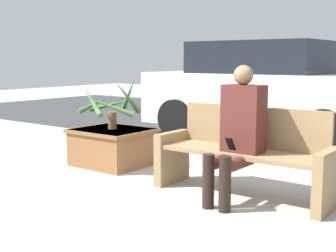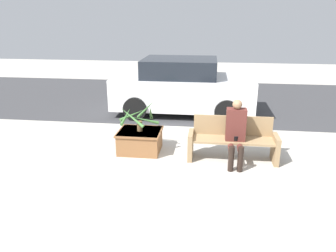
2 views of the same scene
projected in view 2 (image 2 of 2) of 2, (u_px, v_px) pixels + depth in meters
The scene contains 7 objects.
ground_plane at pixel (222, 178), 5.68m from camera, with size 30.00×30.00×0.00m, color #ADA89E.
road_surface at pixel (218, 99), 11.04m from camera, with size 20.00×6.00×0.01m, color #38383A.
bench at pixel (233, 140), 6.34m from camera, with size 1.71×0.50×0.83m.
person_seated at pixel (236, 131), 6.07m from camera, with size 0.37×0.62×1.23m.
planter_box at pixel (140, 140), 6.76m from camera, with size 0.88×0.78×0.44m.
potted_plant at pixel (139, 116), 6.59m from camera, with size 0.86×0.86×0.64m.
parked_car at pixel (182, 87), 9.30m from camera, with size 3.90×1.98×1.55m.
Camera 2 is at (-0.29, -5.17, 2.68)m, focal length 35.00 mm.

